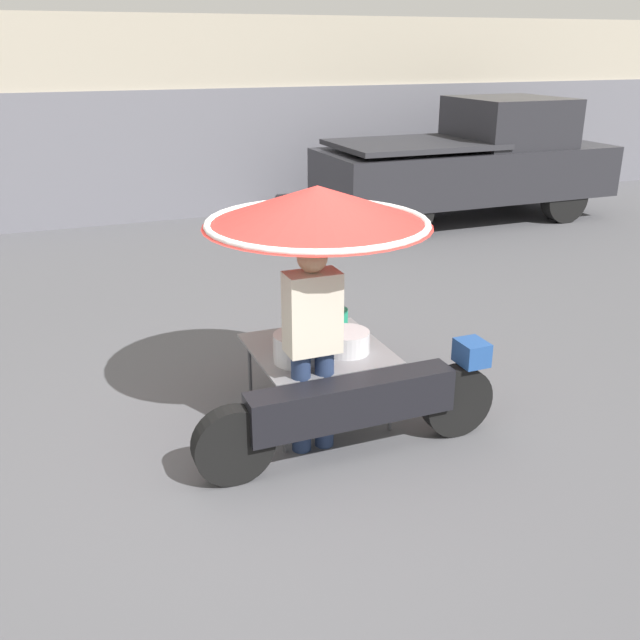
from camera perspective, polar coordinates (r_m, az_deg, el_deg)
ground_plane at (r=5.39m, az=-2.10°, el=-10.12°), size 36.00×36.00×0.00m
shopfront_building at (r=13.25m, az=-15.66°, el=15.34°), size 28.00×2.06×3.26m
vendor_motorcycle_cart at (r=5.21m, az=0.27°, el=5.25°), size 2.30×1.69×1.86m
vendor_person at (r=4.99m, az=-0.60°, el=-1.47°), size 0.38×0.22×1.57m
pickup_truck at (r=12.46m, az=12.08°, el=12.25°), size 4.93×1.85×1.99m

